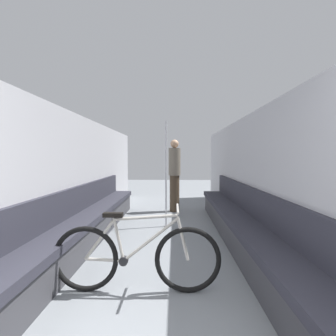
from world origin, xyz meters
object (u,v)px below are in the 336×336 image
Objects in this scene: bench_seat_row_right at (241,226)px; bicycle at (136,257)px; passenger_standing at (175,174)px; grab_pole_near at (166,176)px; bench_seat_row_left at (85,225)px.

bench_seat_row_right is 3.24× the size of bicycle.
bench_seat_row_right is 2.82m from passenger_standing.
bicycle is 4.05m from passenger_standing.
bench_seat_row_right is at bearing -42.17° from grab_pole_near.
bench_seat_row_right is 3.09× the size of passenger_standing.
bicycle is 0.95× the size of passenger_standing.
bench_seat_row_left and bench_seat_row_right have the same top height.
bench_seat_row_right is 2.03m from bicycle.
bench_seat_row_left is 3.24× the size of bicycle.
bench_seat_row_right is at bearing 0.00° from bench_seat_row_left.
grab_pole_near is (1.25, 1.09, 0.71)m from bench_seat_row_left.
bench_seat_row_right is at bearing 38.81° from bicycle.
passenger_standing reaches higher than bench_seat_row_right.
bench_seat_row_left is at bearing 180.00° from bench_seat_row_right.
passenger_standing is at bearing 83.46° from grab_pole_near.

